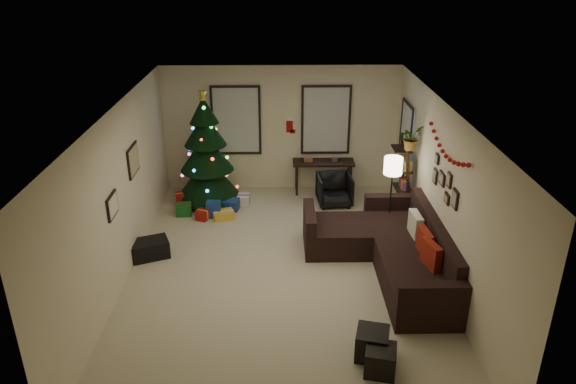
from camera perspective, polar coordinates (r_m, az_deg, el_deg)
The scene contains 29 objects.
floor at distance 8.96m, azimuth -0.58°, elevation -8.31°, with size 7.00×7.00×0.00m, color #BEB390.
ceiling at distance 7.86m, azimuth -0.66°, elevation 8.60°, with size 7.00×7.00×0.00m, color white.
wall_back at distance 11.60m, azimuth -0.74°, elevation 6.70°, with size 5.00×5.00×0.00m, color beige.
wall_front at distance 5.32m, azimuth -0.36°, elevation -16.06°, with size 5.00×5.00×0.00m, color beige.
wall_left at distance 8.67m, azimuth -17.37°, elevation -0.51°, with size 7.00×7.00×0.00m, color beige.
wall_right at distance 8.70m, azimuth 16.09°, elevation -0.28°, with size 7.00×7.00×0.00m, color beige.
window_back_left at distance 11.55m, azimuth -5.50°, elevation 7.55°, with size 1.05×0.06×1.50m.
window_back_right at distance 11.55m, azimuth 4.02°, elevation 7.61°, with size 1.05×0.06×1.50m.
window_right_wall at distance 10.94m, azimuth 12.41°, elevation 5.89°, with size 0.06×0.90×1.30m.
christmas_tree at distance 11.08m, azimuth -8.61°, elevation 3.75°, with size 1.31×1.31×2.44m.
presents at distance 10.95m, azimuth -8.09°, elevation -1.56°, with size 1.50×1.01×0.30m.
sofa at distance 9.08m, azimuth 10.91°, elevation -6.06°, with size 2.15×3.10×0.93m.
pillow_red_a at distance 8.37m, azimuth 14.85°, elevation -6.59°, with size 0.12×0.45×0.45m, color maroon.
pillow_red_b at distance 8.68m, azimuth 14.22°, elevation -5.34°, with size 0.12×0.45×0.45m, color maroon.
pillow_cream at distance 9.21m, azimuth 13.30°, elevation -3.55°, with size 0.13×0.45×0.45m, color beige.
ottoman_near at distance 7.26m, azimuth 8.88°, elevation -15.56°, with size 0.41×0.41×0.39m, color black.
ottoman_far at distance 7.06m, azimuth 9.73°, elevation -17.11°, with size 0.38×0.38×0.36m, color black.
desk at distance 11.61m, azimuth 3.77°, elevation 2.87°, with size 1.31×0.47×0.71m.
desk_chair at distance 11.14m, azimuth 4.92°, elevation 0.24°, with size 0.63×0.59×0.65m, color black.
bookshelf at distance 10.36m, azimuth 12.16°, elevation 1.02°, with size 0.30×0.52×1.74m.
potted_plant at distance 9.83m, azimuth 12.91°, elevation 5.98°, with size 0.52×0.45×0.57m, color #4C4C4C.
floor_lamp at distance 9.64m, azimuth 11.01°, elevation 2.18°, with size 0.32×0.32×1.53m.
art_map at distance 9.36m, azimuth -16.06°, elevation 3.25°, with size 0.04×0.60×0.50m.
art_abstract at distance 8.26m, azimuth -18.08°, elevation -1.38°, with size 0.04×0.45×0.35m.
gallery at distance 8.54m, azimuth 16.26°, elevation 0.87°, with size 0.03×1.25×0.54m.
garland at distance 8.35m, azimuth 16.46°, elevation 4.43°, with size 0.08×1.90×0.30m, color #A5140C, non-canonical shape.
stocking_left at distance 11.62m, azimuth -1.44°, elevation 7.29°, with size 0.20×0.05×0.36m.
stocking_right at distance 11.57m, azimuth 0.20°, elevation 7.15°, with size 0.20×0.05×0.36m.
storage_bin at distance 9.56m, azimuth -14.38°, elevation -5.82°, with size 0.61×0.41×0.31m, color black.
Camera 1 is at (-0.04, -7.59, 4.76)m, focal length 33.63 mm.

